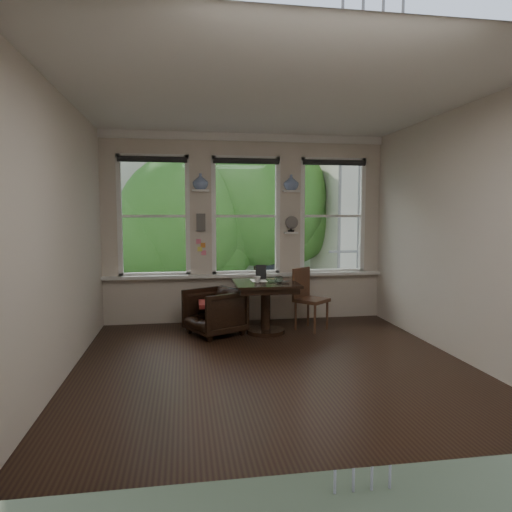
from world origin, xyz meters
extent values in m
plane|color=black|center=(0.00, 0.00, 0.00)|extent=(4.50, 4.50, 0.00)
plane|color=silver|center=(0.00, 0.00, 3.00)|extent=(4.50, 4.50, 0.00)
plane|color=beige|center=(0.00, 2.25, 1.50)|extent=(4.50, 0.00, 4.50)
plane|color=beige|center=(0.00, -2.25, 1.50)|extent=(4.50, 0.00, 4.50)
plane|color=beige|center=(-2.25, 0.00, 1.50)|extent=(0.00, 4.50, 4.50)
plane|color=beige|center=(2.25, 0.00, 1.50)|extent=(0.00, 4.50, 4.50)
cube|color=white|center=(-0.72, 2.15, 2.10)|extent=(0.26, 0.16, 0.03)
cube|color=white|center=(0.72, 2.15, 2.10)|extent=(0.26, 0.16, 0.03)
cube|color=#59544F|center=(-0.72, 2.18, 1.60)|extent=(0.14, 0.06, 0.28)
imported|color=silver|center=(-0.72, 2.15, 2.24)|extent=(0.24, 0.24, 0.25)
imported|color=silver|center=(0.72, 2.15, 2.24)|extent=(0.24, 0.24, 0.25)
imported|color=black|center=(-0.57, 1.39, 0.33)|extent=(0.98, 0.97, 0.66)
cube|color=maroon|center=(-0.57, 1.39, 0.45)|extent=(0.45, 0.45, 0.06)
imported|color=black|center=(0.33, 1.24, 0.76)|extent=(0.38, 0.33, 0.03)
imported|color=white|center=(0.04, 1.34, 0.80)|extent=(0.12, 0.12, 0.09)
imported|color=white|center=(0.34, 1.24, 0.80)|extent=(0.14, 0.14, 0.09)
cube|color=black|center=(0.15, 1.65, 0.86)|extent=(0.16, 0.08, 0.22)
cube|color=silver|center=(0.10, 1.53, 0.75)|extent=(0.22, 0.30, 0.00)
camera|label=1|loc=(-0.99, -5.08, 1.73)|focal=32.00mm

